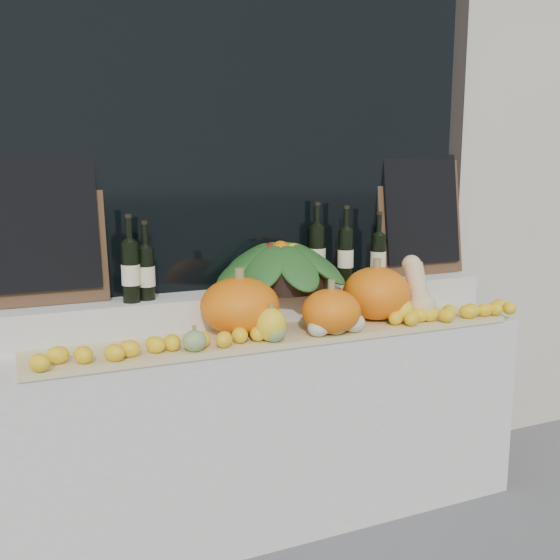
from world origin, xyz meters
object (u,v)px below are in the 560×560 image
(butternut_squash, at_px, (418,291))
(produce_bowl, at_px, (280,265))
(wine_bottle_tall, at_px, (317,254))
(pumpkin_right, at_px, (376,293))
(pumpkin_left, at_px, (240,306))

(butternut_squash, height_order, produce_bowl, produce_bowl)
(produce_bowl, bearing_deg, wine_bottle_tall, 12.86)
(butternut_squash, relative_size, wine_bottle_tall, 0.73)
(pumpkin_right, height_order, produce_bowl, produce_bowl)
(pumpkin_left, xyz_separation_m, pumpkin_right, (0.66, -0.01, 0.00))
(pumpkin_left, relative_size, produce_bowl, 0.50)
(pumpkin_left, height_order, pumpkin_right, pumpkin_right)
(pumpkin_right, bearing_deg, butternut_squash, -14.94)
(produce_bowl, height_order, wine_bottle_tall, wine_bottle_tall)
(pumpkin_right, xyz_separation_m, produce_bowl, (-0.38, 0.22, 0.12))
(butternut_squash, bearing_deg, pumpkin_right, 165.06)
(butternut_squash, height_order, wine_bottle_tall, wine_bottle_tall)
(butternut_squash, bearing_deg, produce_bowl, 154.66)
(pumpkin_left, xyz_separation_m, wine_bottle_tall, (0.49, 0.26, 0.16))
(pumpkin_right, height_order, butternut_squash, butternut_squash)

